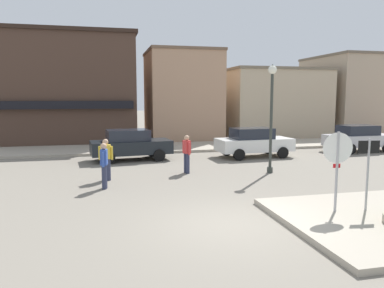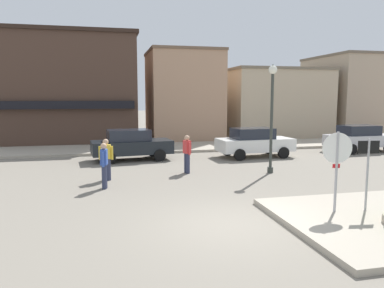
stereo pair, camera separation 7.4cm
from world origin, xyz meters
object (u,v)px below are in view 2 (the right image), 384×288
object	(u,v)px
parked_car_second	(254,142)
lamp_post	(272,103)
one_way_sign	(368,167)
pedestrian_crossing_far	(187,153)
pedestrian_kerb_side	(106,158)
stop_sign	(337,161)
pedestrian_crossing_near	(104,164)
parked_car_third	(360,138)
parked_car_nearest	(131,144)

from	to	relation	value
parked_car_second	lamp_post	bearing A→B (deg)	-102.92
one_way_sign	pedestrian_crossing_far	distance (m)	7.54
one_way_sign	pedestrian_kerb_side	xyz separation A→B (m)	(-6.84, 6.00, -0.46)
one_way_sign	parked_car_second	xyz separation A→B (m)	(0.89, 10.04, -0.52)
stop_sign	pedestrian_crossing_far	xyz separation A→B (m)	(-2.64, 6.57, -0.65)
pedestrian_kerb_side	parked_car_second	bearing A→B (deg)	27.62
one_way_sign	pedestrian_crossing_near	world-z (taller)	one_way_sign
stop_sign	parked_car_third	xyz separation A→B (m)	(8.56, 10.40, -0.71)
pedestrian_crossing_far	one_way_sign	bearing A→B (deg)	-62.16
one_way_sign	parked_car_nearest	xyz separation A→B (m)	(-5.60, 10.51, -0.52)
lamp_post	pedestrian_crossing_near	bearing A→B (deg)	-169.65
stop_sign	pedestrian_kerb_side	distance (m)	8.42
stop_sign	pedestrian_kerb_side	world-z (taller)	stop_sign
lamp_post	pedestrian_crossing_far	world-z (taller)	lamp_post
pedestrian_kerb_side	parked_car_third	bearing A→B (deg)	17.17
one_way_sign	pedestrian_crossing_near	size ratio (longest dim) A/B	1.30
lamp_post	parked_car_nearest	xyz separation A→B (m)	(-5.55, 4.57, -2.15)
lamp_post	pedestrian_kerb_side	distance (m)	7.10
pedestrian_crossing_far	lamp_post	bearing A→B (deg)	-11.69
pedestrian_crossing_near	pedestrian_kerb_side	distance (m)	1.31
one_way_sign	parked_car_nearest	size ratio (longest dim) A/B	0.50
lamp_post	pedestrian_crossing_near	xyz separation A→B (m)	(-6.85, -1.25, -2.09)
parked_car_second	pedestrian_crossing_far	size ratio (longest dim) A/B	2.54
stop_sign	one_way_sign	world-z (taller)	stop_sign
pedestrian_crossing_near	parked_car_third	bearing A→B (deg)	21.67
pedestrian_crossing_far	pedestrian_kerb_side	bearing A→B (deg)	-168.74
parked_car_second	pedestrian_crossing_near	size ratio (longest dim) A/B	2.54
lamp_post	parked_car_third	size ratio (longest dim) A/B	1.12
parked_car_third	stop_sign	bearing A→B (deg)	-129.47
lamp_post	pedestrian_crossing_near	world-z (taller)	lamp_post
parked_car_third	pedestrian_kerb_side	size ratio (longest dim) A/B	2.52
pedestrian_kerb_side	one_way_sign	bearing A→B (deg)	-41.26
one_way_sign	pedestrian_crossing_near	bearing A→B (deg)	145.80
stop_sign	parked_car_second	distance (m)	10.13
parked_car_nearest	parked_car_third	distance (m)	13.28
parked_car_third	pedestrian_crossing_far	xyz separation A→B (m)	(-11.20, -3.83, 0.06)
parked_car_second	pedestrian_kerb_side	distance (m)	8.72
one_way_sign	lamp_post	world-z (taller)	lamp_post
pedestrian_kerb_side	pedestrian_crossing_near	bearing A→B (deg)	-92.85
parked_car_nearest	pedestrian_crossing_near	xyz separation A→B (m)	(-1.30, -5.82, 0.06)
lamp_post	pedestrian_crossing_near	distance (m)	7.27
one_way_sign	pedestrian_crossing_far	bearing A→B (deg)	117.84
stop_sign	one_way_sign	size ratio (longest dim) A/B	1.10
lamp_post	parked_car_nearest	size ratio (longest dim) A/B	1.09
one_way_sign	lamp_post	distance (m)	6.16
pedestrian_crossing_near	parked_car_second	bearing A→B (deg)	34.48
pedestrian_crossing_near	one_way_sign	bearing A→B (deg)	-34.20
stop_sign	pedestrian_crossing_near	bearing A→B (deg)	142.60
parked_car_second	pedestrian_crossing_near	bearing A→B (deg)	-145.52
stop_sign	parked_car_third	bearing A→B (deg)	50.53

